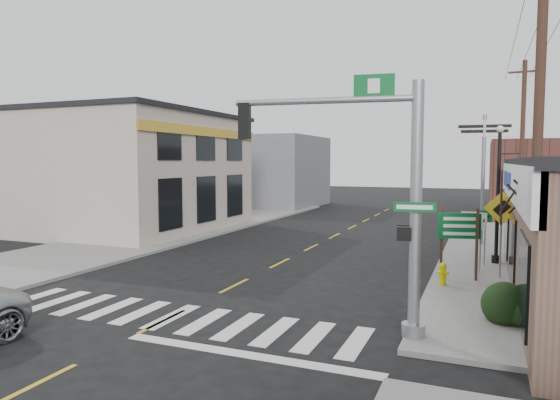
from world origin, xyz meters
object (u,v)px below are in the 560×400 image
at_px(guide_sign, 459,233).
at_px(utility_pole_far, 522,145).
at_px(dance_center_sign, 484,146).
at_px(fire_hydrant, 443,273).
at_px(bare_tree, 528,183).
at_px(traffic_signal_pole, 385,181).
at_px(lamp_post, 500,184).
at_px(utility_pole_near, 538,138).

bearing_deg(guide_sign, utility_pole_far, 64.15).
height_order(guide_sign, dance_center_sign, dance_center_sign).
bearing_deg(fire_hydrant, bare_tree, -51.84).
distance_m(dance_center_sign, bare_tree, 12.17).
distance_m(traffic_signal_pole, fire_hydrant, 6.20).
xyz_separation_m(fire_hydrant, dance_center_sign, (1.10, 9.26, 4.35)).
bearing_deg(bare_tree, fire_hydrant, 128.16).
height_order(traffic_signal_pole, lamp_post, traffic_signal_pole).
height_order(traffic_signal_pole, fire_hydrant, traffic_signal_pole).
xyz_separation_m(guide_sign, utility_pole_near, (1.86, -4.66, 2.95)).
bearing_deg(utility_pole_near, utility_pole_far, 91.72).
bearing_deg(lamp_post, dance_center_sign, 107.48).
relative_size(utility_pole_near, utility_pole_far, 0.93).
distance_m(lamp_post, utility_pole_near, 8.27).
bearing_deg(traffic_signal_pole, utility_pole_far, 70.55).
bearing_deg(traffic_signal_pole, bare_tree, 30.31).
relative_size(guide_sign, bare_tree, 0.56).
xyz_separation_m(guide_sign, dance_center_sign, (0.67, 8.24, 3.15)).
bearing_deg(dance_center_sign, utility_pole_far, 62.30).
bearing_deg(fire_hydrant, guide_sign, 67.37).
xyz_separation_m(utility_pole_near, utility_pole_far, (0.76, 17.65, 0.33)).
relative_size(bare_tree, utility_pole_far, 0.46).
relative_size(guide_sign, utility_pole_far, 0.26).
height_order(dance_center_sign, utility_pole_far, utility_pole_far).
bearing_deg(traffic_signal_pole, utility_pole_near, 18.73).
bearing_deg(bare_tree, guide_sign, 114.77).
bearing_deg(utility_pole_far, dance_center_sign, -110.03).
height_order(guide_sign, utility_pole_far, utility_pole_far).
bearing_deg(guide_sign, fire_hydrant, -127.10).
bearing_deg(traffic_signal_pole, dance_center_sign, 74.21).
xyz_separation_m(lamp_post, utility_pole_far, (1.31, 9.52, 1.76)).
relative_size(traffic_signal_pole, guide_sign, 2.44).
distance_m(bare_tree, utility_pole_far, 16.88).
bearing_deg(utility_pole_near, fire_hydrant, 126.38).
distance_m(fire_hydrant, dance_center_sign, 10.29).
xyz_separation_m(guide_sign, fire_hydrant, (-0.43, -1.03, -1.21)).
xyz_separation_m(traffic_signal_pole, guide_sign, (1.39, 6.28, -1.96)).
bearing_deg(guide_sign, dance_center_sign, 70.88).
relative_size(guide_sign, utility_pole_near, 0.28).
height_order(lamp_post, utility_pole_far, utility_pole_far).
height_order(traffic_signal_pole, bare_tree, traffic_signal_pole).
height_order(lamp_post, utility_pole_near, utility_pole_near).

